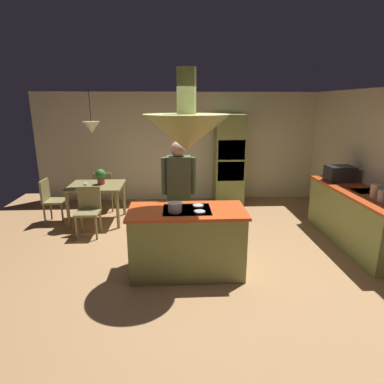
{
  "coord_description": "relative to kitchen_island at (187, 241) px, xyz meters",
  "views": [
    {
      "loc": [
        -0.15,
        -4.34,
        2.31
      ],
      "look_at": [
        0.1,
        0.4,
        1.0
      ],
      "focal_mm": 30.37,
      "sensor_mm": 36.0,
      "label": 1
    }
  ],
  "objects": [
    {
      "name": "pendant_light_over_table",
      "position": [
        -1.7,
        2.1,
        1.4
      ],
      "size": [
        0.32,
        0.32,
        0.82
      ],
      "color": "beige"
    },
    {
      "name": "range_hood",
      "position": [
        0.0,
        0.0,
        1.51
      ],
      "size": [
        1.1,
        1.1,
        1.0
      ],
      "color": "#8C934C"
    },
    {
      "name": "canister_sugar",
      "position": [
        2.84,
        0.41,
        0.56
      ],
      "size": [
        0.13,
        0.13,
        0.21
      ],
      "primitive_type": "cylinder",
      "color": "#E0B78C",
      "rests_on": "counter_run_right"
    },
    {
      "name": "chair_facing_island",
      "position": [
        -1.7,
        1.43,
        0.04
      ],
      "size": [
        0.4,
        0.4,
        0.87
      ],
      "color": "olive",
      "rests_on": "ground"
    },
    {
      "name": "person_at_island",
      "position": [
        -0.1,
        0.66,
        0.55
      ],
      "size": [
        0.53,
        0.24,
        1.76
      ],
      "color": "tan",
      "rests_on": "ground"
    },
    {
      "name": "oven_tower",
      "position": [
        1.1,
        3.24,
        0.56
      ],
      "size": [
        0.66,
        0.62,
        2.06
      ],
      "color": "#8C934C",
      "rests_on": "ground"
    },
    {
      "name": "microwave_on_counter",
      "position": [
        2.84,
        1.49,
        0.6
      ],
      "size": [
        0.46,
        0.36,
        0.28
      ],
      "primitive_type": "cube",
      "color": "#232326",
      "rests_on": "counter_run_right"
    },
    {
      "name": "chair_at_corner",
      "position": [
        -2.6,
        2.1,
        0.04
      ],
      "size": [
        0.4,
        0.4,
        0.87
      ],
      "rotation": [
        0.0,
        0.0,
        1.57
      ],
      "color": "olive",
      "rests_on": "ground"
    },
    {
      "name": "cup_on_table",
      "position": [
        -1.84,
        1.88,
        0.34
      ],
      "size": [
        0.07,
        0.07,
        0.09
      ],
      "primitive_type": "cylinder",
      "color": "white",
      "rests_on": "dining_table"
    },
    {
      "name": "chair_by_back_wall",
      "position": [
        -1.7,
        2.77,
        0.04
      ],
      "size": [
        0.4,
        0.4,
        0.87
      ],
      "rotation": [
        0.0,
        0.0,
        3.14
      ],
      "color": "olive",
      "rests_on": "ground"
    },
    {
      "name": "counter_run_right",
      "position": [
        2.84,
        0.8,
        0.0
      ],
      "size": [
        0.73,
        2.34,
        0.92
      ],
      "color": "#8C934C",
      "rests_on": "ground"
    },
    {
      "name": "kitchen_island",
      "position": [
        0.0,
        0.0,
        0.0
      ],
      "size": [
        1.59,
        0.79,
        0.94
      ],
      "color": "#8C934C",
      "rests_on": "ground"
    },
    {
      "name": "ground",
      "position": [
        0.0,
        0.2,
        -0.47
      ],
      "size": [
        8.16,
        8.16,
        0.0
      ],
      "primitive_type": "plane",
      "color": "#AD7F51"
    },
    {
      "name": "potted_plant_on_table",
      "position": [
        -1.61,
        2.14,
        0.46
      ],
      "size": [
        0.2,
        0.2,
        0.3
      ],
      "color": "#99382D",
      "rests_on": "dining_table"
    },
    {
      "name": "canister_flour",
      "position": [
        2.84,
        0.23,
        0.54
      ],
      "size": [
        0.11,
        0.11,
        0.17
      ],
      "primitive_type": "cylinder",
      "color": "silver",
      "rests_on": "counter_run_right"
    },
    {
      "name": "cooking_pot_on_cooktop",
      "position": [
        -0.16,
        -0.13,
        0.54
      ],
      "size": [
        0.18,
        0.18,
        0.12
      ],
      "primitive_type": "cylinder",
      "color": "#B2B2B7",
      "rests_on": "kitchen_island"
    },
    {
      "name": "wall_back",
      "position": [
        0.0,
        3.65,
        0.81
      ],
      "size": [
        6.8,
        0.1,
        2.55
      ],
      "primitive_type": "cube",
      "color": "beige",
      "rests_on": "ground"
    },
    {
      "name": "dining_table",
      "position": [
        -1.7,
        2.1,
        0.19
      ],
      "size": [
        1.04,
        0.89,
        0.76
      ],
      "color": "olive",
      "rests_on": "ground"
    }
  ]
}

